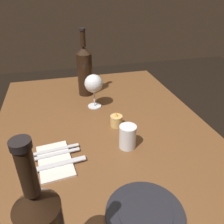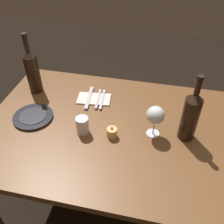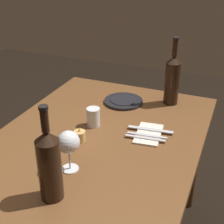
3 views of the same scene
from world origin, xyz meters
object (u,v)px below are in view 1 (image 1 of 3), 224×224
(water_tumbler, at_px, (128,138))
(fork_outer, at_px, (54,150))
(wine_bottle, at_px, (85,70))
(table_knife, at_px, (55,165))
(dinner_plate, at_px, (145,214))
(folded_napkin, at_px, (55,161))
(votive_candle, at_px, (116,121))
(wine_glass_left, at_px, (93,84))
(fork_inner, at_px, (54,154))

(water_tumbler, height_order, fork_outer, water_tumbler)
(wine_bottle, xyz_separation_m, table_knife, (0.55, -0.19, -0.13))
(dinner_plate, distance_m, folded_napkin, 0.35)
(water_tumbler, distance_m, table_knife, 0.27)
(wine_bottle, xyz_separation_m, water_tumbler, (0.50, 0.08, -0.10))
(votive_candle, bearing_deg, wine_glass_left, -161.75)
(wine_glass_left, bearing_deg, folded_napkin, -29.17)
(wine_glass_left, bearing_deg, wine_bottle, -175.13)
(fork_outer, xyz_separation_m, table_knife, (0.08, -0.00, 0.00))
(votive_candle, bearing_deg, wine_bottle, -167.56)
(dinner_plate, relative_size, table_knife, 1.00)
(water_tumbler, height_order, fork_inner, water_tumbler)
(votive_candle, xyz_separation_m, fork_outer, (0.12, -0.27, -0.01))
(wine_bottle, height_order, dinner_plate, wine_bottle)
(votive_candle, relative_size, dinner_plate, 0.32)
(wine_bottle, bearing_deg, folded_napkin, -19.94)
(wine_bottle, distance_m, folded_napkin, 0.57)
(water_tumbler, height_order, folded_napkin, water_tumbler)
(votive_candle, xyz_separation_m, fork_inner, (0.14, -0.27, -0.01))
(wine_bottle, height_order, water_tumbler, wine_bottle)
(water_tumbler, distance_m, folded_napkin, 0.27)
(dinner_plate, bearing_deg, votive_candle, 174.69)
(fork_outer, bearing_deg, wine_bottle, 158.12)
(dinner_plate, bearing_deg, fork_outer, -145.17)
(fork_inner, bearing_deg, votive_candle, 117.83)
(folded_napkin, bearing_deg, water_tumbler, 93.76)
(wine_glass_left, xyz_separation_m, dinner_plate, (0.63, 0.02, -0.11))
(table_knife, bearing_deg, fork_inner, 180.00)
(table_knife, bearing_deg, wine_bottle, 161.07)
(wine_glass_left, xyz_separation_m, wine_bottle, (-0.16, -0.01, 0.02))
(water_tumbler, relative_size, fork_inner, 0.50)
(folded_napkin, xyz_separation_m, fork_outer, (-0.05, 0.00, 0.01))
(wine_glass_left, xyz_separation_m, water_tumbler, (0.34, 0.07, -0.08))
(water_tumbler, distance_m, dinner_plate, 0.30)
(wine_bottle, distance_m, fork_outer, 0.52)
(folded_napkin, distance_m, table_knife, 0.03)
(water_tumbler, bearing_deg, fork_inner, -91.57)
(votive_candle, relative_size, fork_inner, 0.37)
(wine_glass_left, height_order, folded_napkin, wine_glass_left)
(wine_bottle, relative_size, table_knife, 1.65)
(dinner_plate, height_order, fork_inner, dinner_plate)
(wine_glass_left, xyz_separation_m, folded_napkin, (0.36, -0.20, -0.12))
(wine_glass_left, bearing_deg, water_tumbler, 11.08)
(water_tumbler, height_order, dinner_plate, water_tumbler)
(votive_candle, xyz_separation_m, dinner_plate, (0.44, -0.04, -0.02))
(fork_inner, distance_m, fork_outer, 0.03)
(water_tumbler, relative_size, dinner_plate, 0.43)
(wine_glass_left, relative_size, fork_outer, 0.92)
(fork_inner, bearing_deg, water_tumbler, 88.43)
(votive_candle, bearing_deg, dinner_plate, -5.31)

